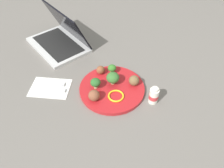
{
  "coord_description": "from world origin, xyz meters",
  "views": [
    {
      "loc": [
        0.09,
        -0.64,
        0.69
      ],
      "look_at": [
        0.0,
        0.0,
        0.04
      ],
      "focal_mm": 35.12,
      "sensor_mm": 36.0,
      "label": 1
    }
  ],
  "objects": [
    {
      "name": "broccoli_floret_front_right",
      "position": [
        -0.0,
        0.03,
        0.05
      ],
      "size": [
        0.06,
        0.06,
        0.06
      ],
      "color": "#94BC75",
      "rests_on": "plate"
    },
    {
      "name": "pepper_ring_mid_left",
      "position": [
        0.02,
        -0.05,
        0.02
      ],
      "size": [
        0.09,
        0.09,
        0.01
      ],
      "primitive_type": "torus",
      "rotation": [
        0.0,
        0.0,
        4.37
      ],
      "color": "yellow",
      "rests_on": "plate"
    },
    {
      "name": "napkin",
      "position": [
        -0.27,
        -0.03,
        0.0
      ],
      "size": [
        0.17,
        0.13,
        0.01
      ],
      "primitive_type": "cube",
      "rotation": [
        0.0,
        0.0,
        0.04
      ],
      "color": "white",
      "rests_on": "ground_plane"
    },
    {
      "name": "meatball_front_right",
      "position": [
        -0.06,
        -0.08,
        0.04
      ],
      "size": [
        0.05,
        0.05,
        0.05
      ],
      "primitive_type": "sphere",
      "color": "brown",
      "rests_on": "plate"
    },
    {
      "name": "meatball_far_rim",
      "position": [
        0.09,
        0.03,
        0.04
      ],
      "size": [
        0.04,
        0.04,
        0.04
      ],
      "primitive_type": "sphere",
      "color": "brown",
      "rests_on": "plate"
    },
    {
      "name": "laptop",
      "position": [
        -0.32,
        0.29,
        0.04
      ],
      "size": [
        0.38,
        0.38,
        0.2
      ],
      "color": "silver",
      "rests_on": "ground_plane"
    },
    {
      "name": "plate",
      "position": [
        0.0,
        0.0,
        0.01
      ],
      "size": [
        0.28,
        0.28,
        0.02
      ],
      "primitive_type": "cylinder",
      "color": "red",
      "rests_on": "ground_plane"
    },
    {
      "name": "yogurt_bottle",
      "position": [
        0.18,
        -0.04,
        0.04
      ],
      "size": [
        0.04,
        0.04,
        0.08
      ],
      "color": "white",
      "rests_on": "ground_plane"
    },
    {
      "name": "broccoli_floret_mid_right",
      "position": [
        -0.07,
        -0.01,
        0.04
      ],
      "size": [
        0.04,
        0.04,
        0.05
      ],
      "color": "#A7BD77",
      "rests_on": "plate"
    },
    {
      "name": "fork",
      "position": [
        -0.26,
        -0.01,
        0.01
      ],
      "size": [
        0.12,
        0.03,
        0.01
      ],
      "color": "silver",
      "rests_on": "napkin"
    },
    {
      "name": "ground_plane",
      "position": [
        0.0,
        0.0,
        0.0
      ],
      "size": [
        4.0,
        4.0,
        0.0
      ],
      "primitive_type": "plane",
      "color": "slate"
    },
    {
      "name": "meatball_mid_left",
      "position": [
        -0.06,
        0.08,
        0.04
      ],
      "size": [
        0.04,
        0.04,
        0.04
      ],
      "primitive_type": "sphere",
      "color": "brown",
      "rests_on": "plate"
    },
    {
      "name": "knife",
      "position": [
        -0.26,
        -0.05,
        0.01
      ],
      "size": [
        0.15,
        0.03,
        0.01
      ],
      "color": "silver",
      "rests_on": "napkin"
    },
    {
      "name": "broccoli_floret_far_rim",
      "position": [
        -0.01,
        0.09,
        0.04
      ],
      "size": [
        0.04,
        0.04,
        0.04
      ],
      "color": "#93C96C",
      "rests_on": "plate"
    }
  ]
}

